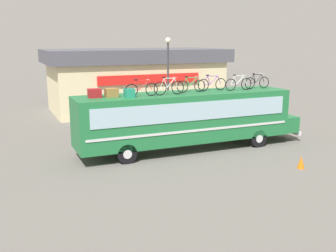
% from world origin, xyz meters
% --- Properties ---
extents(ground_plane, '(120.00, 120.00, 0.00)m').
position_xyz_m(ground_plane, '(0.00, 0.00, 0.00)').
color(ground_plane, '#605E59').
extents(bus, '(12.84, 2.54, 3.11)m').
position_xyz_m(bus, '(0.17, -0.00, 1.80)').
color(bus, '#1E6B38').
rests_on(bus, ground).
extents(luggage_bag_1, '(0.60, 0.53, 0.42)m').
position_xyz_m(luggage_bag_1, '(-4.79, 0.21, 3.32)').
color(luggage_bag_1, maroon).
rests_on(luggage_bag_1, bus).
extents(luggage_bag_2, '(0.60, 0.53, 0.43)m').
position_xyz_m(luggage_bag_2, '(-3.98, 0.07, 3.32)').
color(luggage_bag_2, olive).
rests_on(luggage_bag_2, bus).
extents(luggage_bag_3, '(0.45, 0.49, 0.42)m').
position_xyz_m(luggage_bag_3, '(-3.21, -0.36, 3.32)').
color(luggage_bag_3, '#1E7F66').
rests_on(luggage_bag_3, bus).
extents(rooftop_bicycle_1, '(1.71, 0.44, 0.87)m').
position_xyz_m(rooftop_bicycle_1, '(-2.57, -0.35, 3.47)').
color(rooftop_bicycle_1, black).
rests_on(rooftop_bicycle_1, bus).
extents(rooftop_bicycle_2, '(1.67, 0.44, 0.93)m').
position_xyz_m(rooftop_bicycle_2, '(-1.10, -0.36, 3.49)').
color(rooftop_bicycle_2, black).
rests_on(rooftop_bicycle_2, bus).
extents(rooftop_bicycle_3, '(1.66, 0.44, 0.86)m').
position_xyz_m(rooftop_bicycle_3, '(0.37, 0.08, 3.47)').
color(rooftop_bicycle_3, black).
rests_on(rooftop_bicycle_3, bus).
extents(rooftop_bicycle_4, '(1.76, 0.44, 0.89)m').
position_xyz_m(rooftop_bicycle_4, '(1.75, 0.26, 3.48)').
color(rooftop_bicycle_4, black).
rests_on(rooftop_bicycle_4, bus).
extents(rooftop_bicycle_5, '(1.67, 0.44, 0.88)m').
position_xyz_m(rooftop_bicycle_5, '(3.16, -0.20, 3.48)').
color(rooftop_bicycle_5, black).
rests_on(rooftop_bicycle_5, bus).
extents(rooftop_bicycle_6, '(1.63, 0.44, 0.88)m').
position_xyz_m(rooftop_bicycle_6, '(4.56, 0.04, 3.48)').
color(rooftop_bicycle_6, black).
rests_on(rooftop_bicycle_6, bus).
extents(roadside_building, '(14.80, 7.25, 5.06)m').
position_xyz_m(roadside_building, '(1.75, 13.24, 2.60)').
color(roadside_building, beige).
rests_on(roadside_building, ground).
extents(traffic_cone, '(0.34, 0.34, 0.60)m').
position_xyz_m(traffic_cone, '(3.56, -5.03, 0.30)').
color(traffic_cone, orange).
rests_on(traffic_cone, ground).
extents(street_lamp, '(0.39, 0.39, 5.98)m').
position_xyz_m(street_lamp, '(2.00, 6.92, 3.86)').
color(street_lamp, '#38383D').
rests_on(street_lamp, ground).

